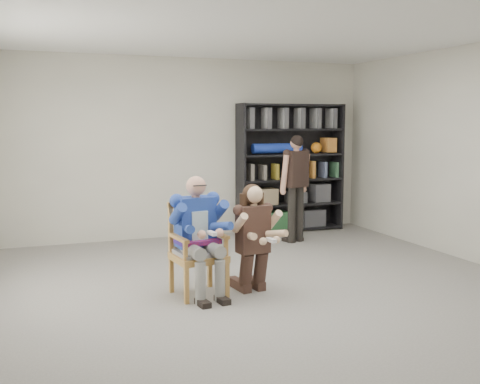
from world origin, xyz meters
name	(u,v)px	position (x,y,z in m)	size (l,w,h in m)	color
room_shell	(280,163)	(0.00, 0.00, 1.40)	(6.00, 7.00, 2.80)	beige
floor	(279,300)	(0.00, 0.00, 0.00)	(6.00, 7.00, 0.01)	slate
armchair	(198,250)	(-0.72, 0.44, 0.49)	(0.56, 0.55, 0.97)	#AA753F
seated_man	(198,236)	(-0.72, 0.44, 0.63)	(0.55, 0.76, 1.27)	#253F96
kneeling_woman	(254,239)	(-0.14, 0.32, 0.58)	(0.49, 0.78, 1.16)	#3C2B21
bookshelf	(291,168)	(1.70, 3.28, 1.05)	(1.80, 0.38, 2.10)	black
standing_man	(296,189)	(1.39, 2.46, 0.81)	(0.50, 0.28, 1.62)	black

